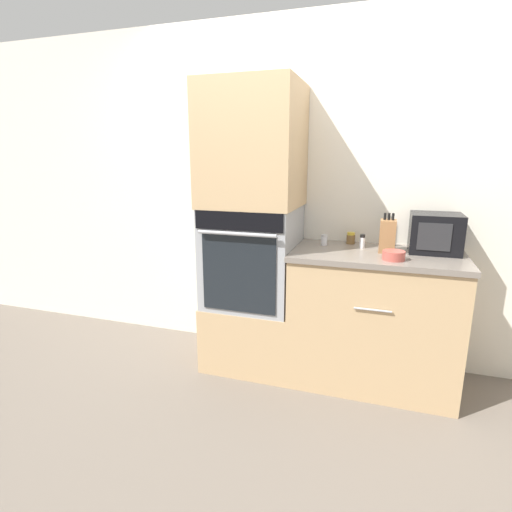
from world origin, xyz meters
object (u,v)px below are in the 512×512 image
at_px(condiment_jar_mid, 351,238).
at_px(condiment_jar_far, 388,239).
at_px(knife_block, 387,236).
at_px(bowl, 394,255).
at_px(condiment_jar_back, 362,241).
at_px(wall_oven, 253,256).
at_px(microwave, 435,233).
at_px(condiment_jar_near, 324,240).

distance_m(condiment_jar_mid, condiment_jar_far, 0.26).
bearing_deg(knife_block, bowl, -78.03).
relative_size(bowl, condiment_jar_far, 1.23).
bearing_deg(condiment_jar_back, condiment_jar_mid, 127.13).
distance_m(wall_oven, microwave, 1.23).
height_order(microwave, condiment_jar_far, microwave).
bearing_deg(condiment_jar_near, wall_oven, -166.17).
bearing_deg(condiment_jar_back, microwave, 2.50).
distance_m(bowl, condiment_jar_near, 0.55).
xyz_separation_m(condiment_jar_near, condiment_jar_mid, (0.18, 0.10, 0.00)).
height_order(condiment_jar_near, condiment_jar_mid, condiment_jar_mid).
distance_m(bowl, condiment_jar_mid, 0.49).
xyz_separation_m(condiment_jar_mid, condiment_jar_back, (0.09, -0.12, 0.01)).
height_order(microwave, condiment_jar_near, microwave).
bearing_deg(wall_oven, condiment_jar_back, 8.27).
bearing_deg(condiment_jar_mid, knife_block, -37.27).
height_order(wall_oven, condiment_jar_far, wall_oven).
relative_size(microwave, condiment_jar_near, 4.20).
bearing_deg(wall_oven, condiment_jar_mid, 18.64).
bearing_deg(condiment_jar_back, condiment_jar_far, 32.04).
relative_size(condiment_jar_mid, condiment_jar_back, 0.88).
xyz_separation_m(microwave, condiment_jar_mid, (-0.54, 0.10, -0.09)).
xyz_separation_m(condiment_jar_near, condiment_jar_far, (0.43, 0.09, 0.02)).
relative_size(microwave, knife_block, 1.22).
height_order(microwave, knife_block, knife_block).
xyz_separation_m(knife_block, condiment_jar_far, (0.01, 0.18, -0.05)).
height_order(wall_oven, knife_block, wall_oven).
xyz_separation_m(condiment_jar_near, condiment_jar_back, (0.26, -0.01, 0.01)).
bearing_deg(bowl, condiment_jar_far, 95.23).
bearing_deg(condiment_jar_far, wall_oven, -166.89).
relative_size(knife_block, condiment_jar_back, 2.72).
bearing_deg(knife_block, wall_oven, -177.68).
height_order(bowl, condiment_jar_back, condiment_jar_back).
relative_size(knife_block, bowl, 1.91).
bearing_deg(bowl, condiment_jar_back, 126.31).
bearing_deg(condiment_jar_near, microwave, 0.68).
bearing_deg(condiment_jar_mid, condiment_jar_far, -2.30).
xyz_separation_m(bowl, condiment_jar_back, (-0.20, 0.28, 0.02)).
bearing_deg(microwave, condiment_jar_far, 163.35).
xyz_separation_m(knife_block, condiment_jar_back, (-0.16, 0.07, -0.06)).
xyz_separation_m(wall_oven, condiment_jar_back, (0.75, 0.11, 0.13)).
height_order(wall_oven, bowl, wall_oven).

